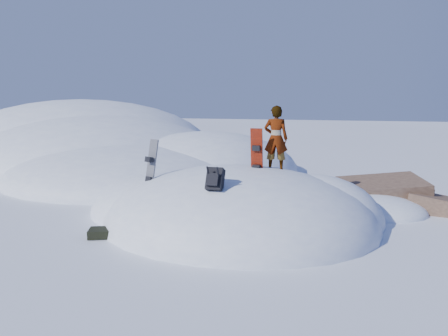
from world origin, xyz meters
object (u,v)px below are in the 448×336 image
(snowboard_red, at_px, (257,160))
(snowboard_dark, at_px, (150,172))
(person, at_px, (276,139))
(backpack, at_px, (215,179))

(snowboard_red, relative_size, snowboard_dark, 0.96)
(snowboard_dark, bearing_deg, snowboard_red, 39.58)
(snowboard_red, height_order, person, person)
(person, bearing_deg, backpack, 63.72)
(snowboard_dark, xyz_separation_m, person, (3.07, 0.94, 0.85))
(backpack, bearing_deg, snowboard_dark, 149.16)
(snowboard_dark, relative_size, backpack, 2.88)
(backpack, xyz_separation_m, person, (0.91, 2.18, 0.72))
(snowboard_red, xyz_separation_m, person, (0.40, 0.37, 0.51))
(backpack, bearing_deg, person, 66.23)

